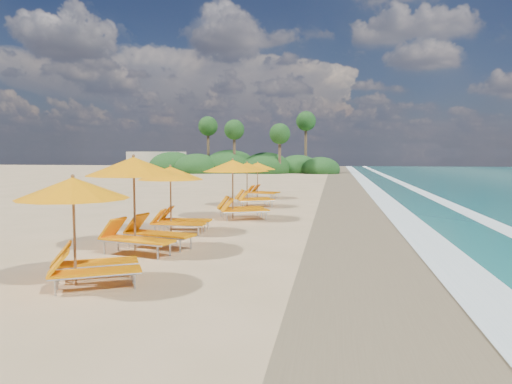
% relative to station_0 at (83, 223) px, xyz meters
% --- Properties ---
extents(ground, '(160.00, 160.00, 0.00)m').
position_rel_station_0_xyz_m(ground, '(2.07, 8.33, -1.23)').
color(ground, tan).
rests_on(ground, ground).
extents(wet_sand, '(4.00, 160.00, 0.01)m').
position_rel_station_0_xyz_m(wet_sand, '(6.07, 8.33, -1.22)').
color(wet_sand, olive).
rests_on(wet_sand, ground).
extents(surf_foam, '(4.00, 160.00, 0.01)m').
position_rel_station_0_xyz_m(surf_foam, '(8.77, 8.33, -1.20)').
color(surf_foam, white).
rests_on(surf_foam, ground).
extents(station_0, '(2.91, 2.91, 2.19)m').
position_rel_station_0_xyz_m(station_0, '(0.00, 0.00, 0.00)').
color(station_0, olive).
rests_on(station_0, ground).
extents(station_1, '(3.18, 3.07, 2.56)m').
position_rel_station_0_xyz_m(station_1, '(-0.20, 3.30, 0.21)').
color(station_1, olive).
rests_on(station_1, ground).
extents(station_2, '(2.42, 2.24, 2.22)m').
position_rel_station_0_xyz_m(station_2, '(-0.28, 6.41, 0.02)').
color(station_2, olive).
rests_on(station_2, ground).
extents(station_3, '(3.11, 3.08, 2.39)m').
position_rel_station_0_xyz_m(station_3, '(1.06, 9.94, 0.11)').
color(station_3, olive).
rests_on(station_3, ground).
extents(station_4, '(2.87, 2.85, 2.20)m').
position_rel_station_0_xyz_m(station_4, '(0.80, 14.43, 0.00)').
color(station_4, olive).
rests_on(station_4, ground).
extents(station_5, '(2.60, 2.50, 2.12)m').
position_rel_station_0_xyz_m(station_5, '(0.62, 18.74, -0.04)').
color(station_5, olive).
rests_on(station_5, ground).
extents(treeline, '(25.80, 8.80, 9.74)m').
position_rel_station_0_xyz_m(treeline, '(-7.87, 53.85, -0.23)').
color(treeline, '#163D14').
rests_on(treeline, ground).
extents(beach_building, '(7.00, 5.00, 2.80)m').
position_rel_station_0_xyz_m(beach_building, '(-19.93, 56.33, 0.17)').
color(beach_building, beige).
rests_on(beach_building, ground).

